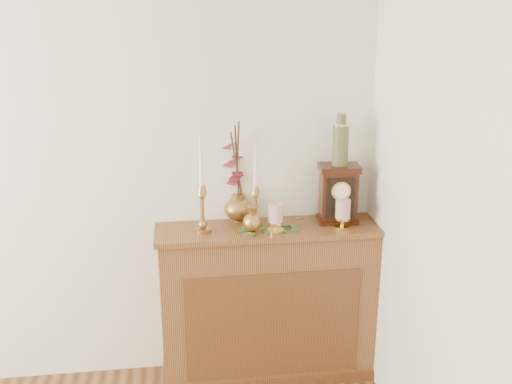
{
  "coord_description": "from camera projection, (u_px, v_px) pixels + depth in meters",
  "views": [
    {
      "loc": [
        0.92,
        -0.91,
        2.13
      ],
      "look_at": [
        1.32,
        2.05,
        1.15
      ],
      "focal_mm": 42.0,
      "sensor_mm": 36.0,
      "label": 1
    }
  ],
  "objects": [
    {
      "name": "candlestick_center",
      "position": [
        255.0,
        200.0,
        3.24
      ],
      "size": [
        0.08,
        0.08,
        0.46
      ],
      "rotation": [
        0.0,
        0.0,
        0.38
      ],
      "color": "#A17940",
      "rests_on": "console_shelf"
    },
    {
      "name": "console_shelf",
      "position": [
        268.0,
        307.0,
        3.42
      ],
      "size": [
        1.24,
        0.34,
        0.93
      ],
      "color": "brown",
      "rests_on": "ground"
    },
    {
      "name": "pillar_candle_right",
      "position": [
        343.0,
        212.0,
        3.22
      ],
      "size": [
        0.09,
        0.09,
        0.17
      ],
      "rotation": [
        0.0,
        0.0,
        0.24
      ],
      "color": "gold",
      "rests_on": "console_shelf"
    },
    {
      "name": "pillar_candle_left",
      "position": [
        276.0,
        217.0,
        3.16
      ],
      "size": [
        0.09,
        0.09,
        0.17
      ],
      "rotation": [
        0.0,
        0.0,
        0.05
      ],
      "color": "gold",
      "rests_on": "console_shelf"
    },
    {
      "name": "mantel_clock",
      "position": [
        338.0,
        194.0,
        3.29
      ],
      "size": [
        0.23,
        0.17,
        0.33
      ],
      "rotation": [
        0.0,
        0.0,
        -0.07
      ],
      "color": "#34160A",
      "rests_on": "console_shelf"
    },
    {
      "name": "candlestick_left",
      "position": [
        202.0,
        201.0,
        3.14
      ],
      "size": [
        0.09,
        0.09,
        0.53
      ],
      "rotation": [
        0.0,
        0.0,
        0.03
      ],
      "color": "#A17940",
      "rests_on": "console_shelf"
    },
    {
      "name": "ceramic_vase",
      "position": [
        340.0,
        143.0,
        3.21
      ],
      "size": [
        0.09,
        0.09,
        0.28
      ],
      "rotation": [
        0.0,
        0.0,
        -0.07
      ],
      "color": "#1B3728",
      "rests_on": "mantel_clock"
    },
    {
      "name": "ginger_jar",
      "position": [
        235.0,
        175.0,
        3.31
      ],
      "size": [
        0.23,
        0.25,
        0.58
      ],
      "rotation": [
        0.0,
        0.0,
        -0.4
      ],
      "color": "#A17940",
      "rests_on": "console_shelf"
    },
    {
      "name": "ivy_garland",
      "position": [
        269.0,
        228.0,
        3.22
      ],
      "size": [
        0.41,
        0.2,
        0.07
      ],
      "rotation": [
        0.0,
        0.0,
        0.18
      ],
      "color": "#366F2A",
      "rests_on": "console_shelf"
    },
    {
      "name": "bud_vase",
      "position": [
        252.0,
        220.0,
        3.14
      ],
      "size": [
        0.1,
        0.1,
        0.16
      ],
      "rotation": [
        0.0,
        0.0,
        -0.2
      ],
      "color": "#A17940",
      "rests_on": "console_shelf"
    }
  ]
}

